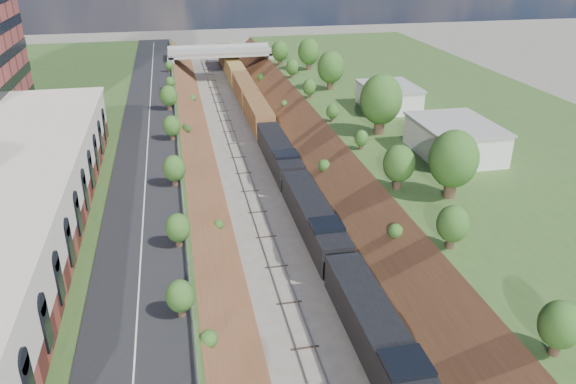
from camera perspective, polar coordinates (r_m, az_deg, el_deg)
platform_left at (r=79.16m, az=-26.63°, el=0.80°), size 44.00×180.00×5.00m
platform_right at (r=88.16m, az=19.36°, el=4.35°), size 44.00×180.00×5.00m
embankment_left at (r=77.13m, az=-10.41°, el=0.51°), size 10.00×180.00×10.00m
embankment_right at (r=80.31m, az=5.43°, el=1.82°), size 10.00×180.00×10.00m
rail_left_track at (r=77.59m, az=-4.22°, el=1.10°), size 1.58×180.00×0.18m
rail_right_track at (r=78.35m, az=-0.46°, el=1.41°), size 1.58×180.00×0.18m
road at (r=75.35m, az=-14.12°, el=3.73°), size 8.00×180.00×0.10m
guardrail at (r=74.88m, az=-11.03°, el=4.31°), size 0.10×171.00×0.70m
overpass at (r=135.65m, az=-6.85°, el=13.37°), size 24.50×8.30×7.40m
white_building_near at (r=75.60m, az=16.56°, el=5.09°), size 9.00×12.00×4.00m
white_building_far at (r=94.51m, az=10.20°, el=9.41°), size 8.00×10.00×3.60m
tree_right_large at (r=61.94m, az=16.47°, el=3.18°), size 5.25×5.25×7.61m
tree_left_crest at (r=38.87m, az=-10.08°, el=-13.81°), size 2.45×2.45×3.55m
freight_train at (r=96.04m, az=-2.83°, el=7.47°), size 3.26×131.00×4.82m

